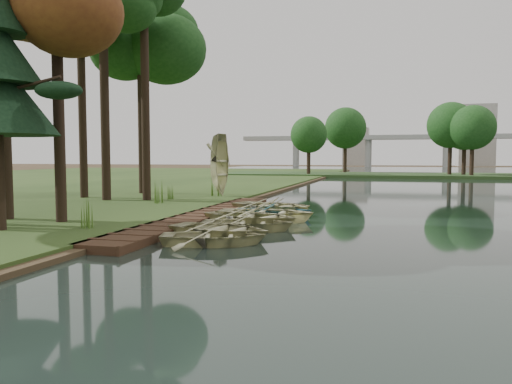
% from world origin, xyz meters
% --- Properties ---
extents(ground, '(300.00, 300.00, 0.00)m').
position_xyz_m(ground, '(0.00, 0.00, 0.00)').
color(ground, '#3D2F1D').
extents(boardwalk, '(1.60, 16.00, 0.30)m').
position_xyz_m(boardwalk, '(-1.60, 0.00, 0.15)').
color(boardwalk, '#352114').
rests_on(boardwalk, ground).
extents(peninsula, '(50.00, 14.00, 0.45)m').
position_xyz_m(peninsula, '(8.00, 50.00, 0.23)').
color(peninsula, '#29431D').
rests_on(peninsula, ground).
extents(far_trees, '(45.60, 5.60, 8.80)m').
position_xyz_m(far_trees, '(4.67, 50.00, 6.43)').
color(far_trees, black).
rests_on(far_trees, peninsula).
extents(bridge, '(95.90, 4.00, 8.60)m').
position_xyz_m(bridge, '(12.31, 120.00, 7.08)').
color(bridge, '#A5A5A0').
rests_on(bridge, ground).
extents(building_a, '(10.00, 8.00, 18.00)m').
position_xyz_m(building_a, '(30.00, 140.00, 9.00)').
color(building_a, '#A5A5A0').
rests_on(building_a, ground).
extents(building_b, '(8.00, 8.00, 12.00)m').
position_xyz_m(building_b, '(-5.00, 145.00, 6.00)').
color(building_b, '#A5A5A0').
rests_on(building_b, ground).
extents(rowboat_0, '(3.62, 3.00, 0.65)m').
position_xyz_m(rowboat_0, '(0.98, -5.72, 0.37)').
color(rowboat_0, '#C1BE8B').
rests_on(rowboat_0, water).
extents(rowboat_1, '(3.98, 3.24, 0.72)m').
position_xyz_m(rowboat_1, '(0.77, -4.51, 0.41)').
color(rowboat_1, '#C1BE8B').
rests_on(rowboat_1, water).
extents(rowboat_2, '(3.60, 2.82, 0.68)m').
position_xyz_m(rowboat_2, '(1.17, -2.74, 0.39)').
color(rowboat_2, '#C1BE8B').
rests_on(rowboat_2, water).
extents(rowboat_3, '(4.63, 3.96, 0.81)m').
position_xyz_m(rowboat_3, '(0.93, -1.33, 0.46)').
color(rowboat_3, '#C1BE8B').
rests_on(rowboat_3, water).
extents(rowboat_4, '(4.00, 2.90, 0.82)m').
position_xyz_m(rowboat_4, '(1.15, -0.01, 0.46)').
color(rowboat_4, '#C1BE8B').
rests_on(rowboat_4, water).
extents(rowboat_5, '(3.60, 2.82, 0.68)m').
position_xyz_m(rowboat_5, '(1.15, 1.43, 0.39)').
color(rowboat_5, '#2B6C78').
rests_on(rowboat_5, water).
extents(rowboat_6, '(4.76, 4.15, 0.82)m').
position_xyz_m(rowboat_6, '(0.72, 2.80, 0.46)').
color(rowboat_6, '#C1BE8B').
rests_on(rowboat_6, water).
extents(rowboat_7, '(3.90, 3.24, 0.70)m').
position_xyz_m(rowboat_7, '(0.81, 3.91, 0.40)').
color(rowboat_7, '#C1BE8B').
rests_on(rowboat_7, water).
extents(stored_rowboat, '(4.06, 3.13, 0.78)m').
position_xyz_m(stored_rowboat, '(-3.87, 8.94, 0.69)').
color(stored_rowboat, '#C1BE8B').
rests_on(stored_rowboat, bank).
extents(tree_2, '(4.56, 4.56, 9.80)m').
position_xyz_m(tree_2, '(-5.58, -3.91, 8.11)').
color(tree_2, black).
rests_on(tree_2, bank).
extents(tree_4, '(4.08, 4.08, 12.57)m').
position_xyz_m(tree_4, '(-6.97, 5.37, 10.94)').
color(tree_4, black).
rests_on(tree_4, bank).
extents(tree_5, '(5.56, 5.56, 13.08)m').
position_xyz_m(tree_5, '(-11.34, 5.98, 10.94)').
color(tree_5, black).
rests_on(tree_5, bank).
extents(tree_6, '(5.13, 5.13, 12.06)m').
position_xyz_m(tree_6, '(-9.74, 10.09, 10.10)').
color(tree_6, black).
rests_on(tree_6, bank).
extents(reeds_0, '(0.60, 0.60, 0.94)m').
position_xyz_m(reeds_0, '(-3.70, -5.03, 0.77)').
color(reeds_0, '#3F661E').
rests_on(reeds_0, bank).
extents(reeds_1, '(0.60, 0.60, 1.08)m').
position_xyz_m(reeds_1, '(-5.56, 3.78, 0.84)').
color(reeds_1, '#3F661E').
rests_on(reeds_1, bank).
extents(reeds_2, '(0.60, 0.60, 0.88)m').
position_xyz_m(reeds_2, '(-5.99, 6.16, 0.74)').
color(reeds_2, '#3F661E').
rests_on(reeds_2, bank).
extents(reeds_3, '(0.60, 0.60, 0.98)m').
position_xyz_m(reeds_3, '(-4.25, 9.13, 0.79)').
color(reeds_3, '#3F661E').
rests_on(reeds_3, bank).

